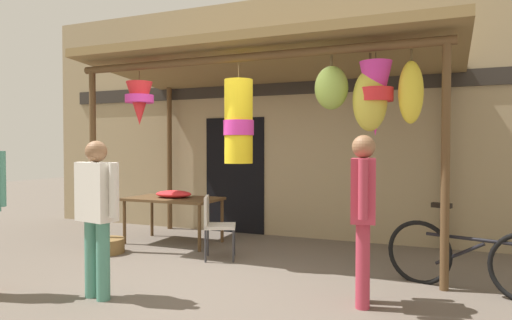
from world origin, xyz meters
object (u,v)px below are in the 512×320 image
Objects in this scene: flower_heap_on_table at (174,194)px; wicker_basket_by_table at (106,246)px; shopper_by_bananas at (97,206)px; parked_bicycle at (469,258)px; vendor_in_orange at (363,206)px; folding_chair at (214,221)px; display_table at (174,202)px.

flower_heap_on_table is 1.26m from wicker_basket_by_table.
wicker_basket_by_table is 2.16m from shopper_by_bananas.
parked_bicycle reaches higher than flower_heap_on_table.
parked_bicycle is at bearing -11.81° from flower_heap_on_table.
parked_bicycle is at bearing 41.24° from vendor_in_orange.
vendor_in_orange is at bearing 18.58° from shopper_by_bananas.
folding_chair reaches higher than flower_heap_on_table.
vendor_in_orange reaches higher than wicker_basket_by_table.
flower_heap_on_table is at bearing 61.34° from wicker_basket_by_table.
display_table is at bearing -156.82° from flower_heap_on_table.
vendor_in_orange is (-0.94, -0.82, 0.59)m from parked_bicycle.
flower_heap_on_table is (0.01, 0.00, 0.12)m from display_table.
folding_chair is at bearing -31.50° from display_table.
wicker_basket_by_table is 0.29× the size of parked_bicycle.
folding_chair is at bearing 10.33° from wicker_basket_by_table.
parked_bicycle reaches higher than folding_chair.
parked_bicycle is (4.63, 0.08, 0.25)m from wicker_basket_by_table.
parked_bicycle is (3.06, -0.21, -0.16)m from folding_chair.
display_table is 2.86× the size of wicker_basket_by_table.
flower_heap_on_table is 0.37× the size of vendor_in_orange.
wicker_basket_by_table is at bearing 128.61° from shopper_by_bananas.
display_table is 0.89× the size of vendor_in_orange.
shopper_by_bananas reaches higher than flower_heap_on_table.
shopper_by_bananas is at bearing -154.07° from parked_bicycle.
folding_chair is (1.06, -0.65, -0.14)m from display_table.
vendor_in_orange is at bearing -11.44° from wicker_basket_by_table.
wicker_basket_by_table is 3.86m from vendor_in_orange.
vendor_in_orange is 2.57m from shopper_by_bananas.
shopper_by_bananas is (1.25, -1.57, 0.81)m from wicker_basket_by_table.
shopper_by_bananas is at bearing -99.60° from folding_chair.
display_table is 2.42× the size of flower_heap_on_table.
vendor_in_orange reaches higher than flower_heap_on_table.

